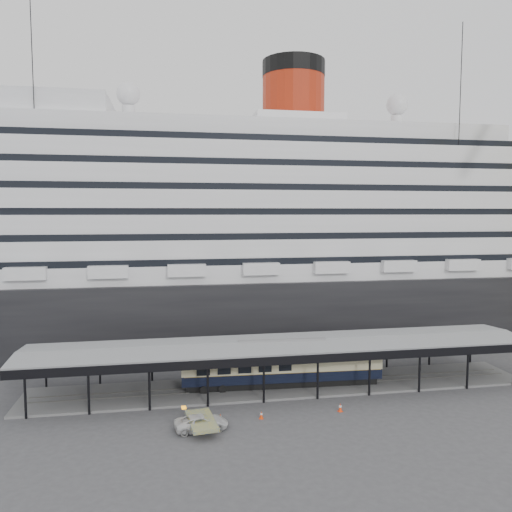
% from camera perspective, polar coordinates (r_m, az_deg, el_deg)
% --- Properties ---
extents(ground, '(200.00, 200.00, 0.00)m').
position_cam_1_polar(ground, '(53.54, 4.25, -16.50)').
color(ground, '#3D3D40').
rests_on(ground, ground).
extents(cruise_ship, '(130.00, 30.00, 43.90)m').
position_cam_1_polar(cruise_ship, '(81.23, -1.25, 4.10)').
color(cruise_ship, black).
rests_on(cruise_ship, ground).
extents(platform_canopy, '(56.00, 9.18, 5.30)m').
position_cam_1_polar(platform_canopy, '(57.34, 3.00, -12.52)').
color(platform_canopy, slate).
rests_on(platform_canopy, ground).
extents(port_truck, '(5.05, 2.76, 1.34)m').
position_cam_1_polar(port_truck, '(47.74, -6.25, -18.40)').
color(port_truck, silver).
rests_on(port_truck, ground).
extents(pullman_carriage, '(22.45, 3.87, 21.94)m').
position_cam_1_polar(pullman_carriage, '(57.25, 3.01, -12.23)').
color(pullman_carriage, black).
rests_on(pullman_carriage, ground).
extents(traffic_cone_left, '(0.38, 0.38, 0.74)m').
position_cam_1_polar(traffic_cone_left, '(49.42, -4.10, -17.93)').
color(traffic_cone_left, '#E4450C').
rests_on(traffic_cone_left, ground).
extents(traffic_cone_mid, '(0.46, 0.46, 0.75)m').
position_cam_1_polar(traffic_cone_mid, '(49.85, 0.61, -17.70)').
color(traffic_cone_mid, '#F4410D').
rests_on(traffic_cone_mid, ground).
extents(traffic_cone_right, '(0.54, 0.54, 0.85)m').
position_cam_1_polar(traffic_cone_right, '(52.10, 9.60, -16.68)').
color(traffic_cone_right, '#F93A0D').
rests_on(traffic_cone_right, ground).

